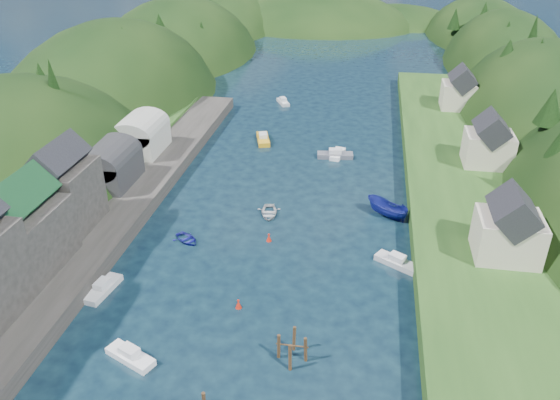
# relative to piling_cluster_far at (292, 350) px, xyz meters

# --- Properties ---
(ground) EXTENTS (600.00, 600.00, 0.00)m
(ground) POSITION_rel_piling_cluster_far_xyz_m (-5.14, 45.76, -1.15)
(ground) COLOR black
(ground) RESTS_ON ground
(hillside_left) EXTENTS (44.00, 245.56, 52.00)m
(hillside_left) POSITION_rel_piling_cluster_far_xyz_m (-50.14, 70.76, -9.18)
(hillside_left) COLOR black
(hillside_left) RESTS_ON ground
(hillside_right) EXTENTS (36.00, 245.56, 48.00)m
(hillside_right) POSITION_rel_piling_cluster_far_xyz_m (39.86, 70.76, -8.57)
(hillside_right) COLOR black
(hillside_right) RESTS_ON ground
(far_hills) EXTENTS (103.00, 68.00, 44.00)m
(far_hills) POSITION_rel_piling_cluster_far_xyz_m (-3.92, 169.77, -11.95)
(far_hills) COLOR black
(far_hills) RESTS_ON ground
(hill_trees) EXTENTS (92.28, 150.35, 12.67)m
(hill_trees) POSITION_rel_piling_cluster_far_xyz_m (-3.32, 60.22, 9.87)
(hill_trees) COLOR black
(hill_trees) RESTS_ON ground
(quay_left) EXTENTS (12.00, 110.00, 2.00)m
(quay_left) POSITION_rel_piling_cluster_far_xyz_m (-29.14, 15.76, -0.15)
(quay_left) COLOR #2D2B28
(quay_left) RESTS_ON ground
(terrace_left_grass) EXTENTS (12.00, 110.00, 2.50)m
(terrace_left_grass) POSITION_rel_piling_cluster_far_xyz_m (-36.14, 15.76, 0.10)
(terrace_left_grass) COLOR #234719
(terrace_left_grass) RESTS_ON ground
(boat_sheds) EXTENTS (7.00, 21.00, 7.50)m
(boat_sheds) POSITION_rel_piling_cluster_far_xyz_m (-31.14, 34.76, 4.12)
(boat_sheds) COLOR #2D2D30
(boat_sheds) RESTS_ON quay_left
(terrace_right) EXTENTS (16.00, 120.00, 2.40)m
(terrace_right) POSITION_rel_piling_cluster_far_xyz_m (19.86, 35.76, 0.05)
(terrace_right) COLOR #234719
(terrace_right) RESTS_ON ground
(right_bank_cottages) EXTENTS (9.00, 59.24, 8.41)m
(right_bank_cottages) POSITION_rel_piling_cluster_far_xyz_m (22.86, 44.09, 4.69)
(right_bank_cottages) COLOR beige
(right_bank_cottages) RESTS_ON terrace_right
(piling_cluster_far) EXTENTS (3.05, 2.86, 3.44)m
(piling_cluster_far) POSITION_rel_piling_cluster_far_xyz_m (0.00, 0.00, 0.00)
(piling_cluster_far) COLOR #382314
(piling_cluster_far) RESTS_ON ground
(channel_buoy_near) EXTENTS (0.70, 0.70, 1.10)m
(channel_buoy_near) POSITION_rel_piling_cluster_far_xyz_m (-6.71, 6.48, -0.67)
(channel_buoy_near) COLOR #B31E0E
(channel_buoy_near) RESTS_ON ground
(channel_buoy_far) EXTENTS (0.70, 0.70, 1.10)m
(channel_buoy_far) POSITION_rel_piling_cluster_far_xyz_m (-5.94, 19.96, -0.67)
(channel_buoy_far) COLOR #B31E0E
(channel_buoy_far) RESTS_ON ground
(moored_boats) EXTENTS (36.63, 96.12, 2.47)m
(moored_boats) POSITION_rel_piling_cluster_far_xyz_m (-5.06, 20.96, -0.48)
(moored_boats) COLOR white
(moored_boats) RESTS_ON ground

